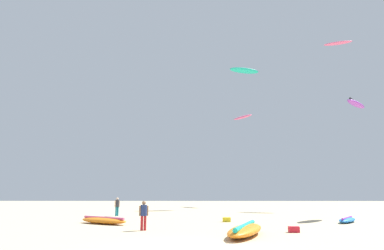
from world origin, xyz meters
The scene contains 12 objects.
ground_plane centered at (0.00, 0.00, 0.00)m, with size 120.00×120.00×0.00m, color #C6B28C.
person_foreground centered at (-2.66, 6.40, 0.96)m, with size 0.52×0.37×1.65m.
person_midground centered at (-6.69, 17.52, 0.94)m, with size 0.40×0.42×1.61m.
kite_grounded_near centered at (-5.95, 10.19, 0.23)m, with size 4.03×3.11×0.48m.
kite_grounded_mid centered at (11.08, 11.49, 0.18)m, with size 2.54×3.14×0.38m.
kite_grounded_far centered at (2.81, 4.03, 0.29)m, with size 2.99×5.26×0.63m.
cooler_box centered at (5.66, 5.54, 0.16)m, with size 0.56×0.36×0.32m, color red.
gear_bag centered at (2.56, 11.87, 0.16)m, with size 0.56×0.36×0.32m, color yellow.
kite_aloft_0 centered at (7.46, 37.94, 13.21)m, with size 3.20×4.15×0.73m.
kite_aloft_1 centered at (14.66, 16.20, 9.83)m, with size 3.28×3.66×0.72m.
kite_aloft_2 centered at (19.88, 30.94, 22.11)m, with size 3.78×2.27×0.43m.
kite_aloft_4 centered at (7.19, 32.75, 18.85)m, with size 4.65×2.72×0.73m.
Camera 1 is at (0.37, -14.09, 2.27)m, focal length 32.52 mm.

